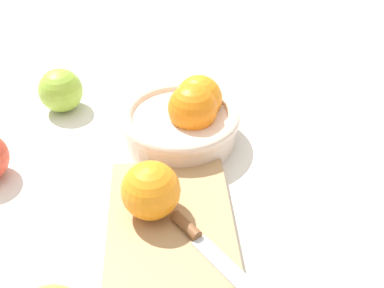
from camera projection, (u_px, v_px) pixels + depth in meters
ground_plane at (137, 193)px, 0.64m from camera, size 2.40×2.40×0.00m
bowl at (185, 119)px, 0.71m from camera, size 0.19×0.19×0.10m
cutting_board at (170, 221)px, 0.59m from camera, size 0.22×0.17×0.02m
orange_on_board at (151, 190)px, 0.56m from camera, size 0.07×0.07×0.07m
knife at (203, 243)px, 0.54m from camera, size 0.13×0.11×0.01m
apple_front_left_2 at (61, 90)px, 0.78m from camera, size 0.08×0.08×0.08m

